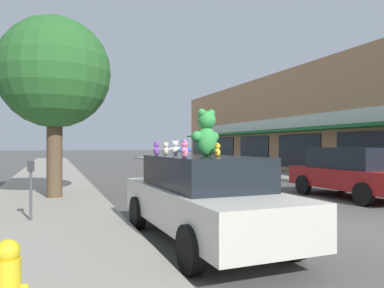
% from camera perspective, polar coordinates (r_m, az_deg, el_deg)
% --- Properties ---
extents(ground_plane, '(260.00, 260.00, 0.00)m').
position_cam_1_polar(ground_plane, '(8.46, 25.67, -12.13)').
color(ground_plane, '#514F4C').
extents(sidewalk_near, '(3.44, 90.00, 0.15)m').
position_cam_1_polar(sidewalk_near, '(6.00, -22.57, -16.45)').
color(sidewalk_near, gray).
rests_on(sidewalk_near, ground_plane).
extents(storefront_row, '(15.01, 37.33, 6.58)m').
position_cam_1_polar(storefront_row, '(27.93, 27.10, 2.97)').
color(storefront_row, tan).
rests_on(storefront_row, ground_plane).
extents(plush_art_car, '(1.99, 4.83, 1.55)m').
position_cam_1_polar(plush_art_car, '(6.83, 1.66, -8.04)').
color(plush_art_car, beige).
rests_on(plush_art_car, ground_plane).
extents(teddy_bear_giant, '(0.64, 0.47, 0.85)m').
position_cam_1_polar(teddy_bear_giant, '(6.72, 2.20, 1.59)').
color(teddy_bear_giant, green).
rests_on(teddy_bear_giant, plush_art_car).
extents(teddy_bear_blue, '(0.22, 0.15, 0.29)m').
position_cam_1_polar(teddy_bear_blue, '(6.25, -1.12, -0.74)').
color(teddy_bear_blue, blue).
rests_on(teddy_bear_blue, plush_art_car).
extents(teddy_bear_purple, '(0.17, 0.20, 0.27)m').
position_cam_1_polar(teddy_bear_purple, '(7.38, -5.44, -0.72)').
color(teddy_bear_purple, purple).
rests_on(teddy_bear_purple, plush_art_car).
extents(teddy_bear_cream, '(0.17, 0.18, 0.26)m').
position_cam_1_polar(teddy_bear_cream, '(7.64, -3.98, -0.74)').
color(teddy_bear_cream, beige).
rests_on(teddy_bear_cream, plush_art_car).
extents(teddy_bear_white, '(0.22, 0.17, 0.30)m').
position_cam_1_polar(teddy_bear_white, '(7.61, -2.55, -0.62)').
color(teddy_bear_white, white).
rests_on(teddy_bear_white, plush_art_car).
extents(teddy_bear_yellow, '(0.15, 0.18, 0.24)m').
position_cam_1_polar(teddy_bear_yellow, '(6.50, 3.91, -0.93)').
color(teddy_bear_yellow, yellow).
rests_on(teddy_bear_yellow, plush_art_car).
extents(teddy_bear_pink, '(0.16, 0.22, 0.29)m').
position_cam_1_polar(teddy_bear_pink, '(5.77, -1.16, -0.79)').
color(teddy_bear_pink, pink).
rests_on(teddy_bear_pink, plush_art_car).
extents(parked_car_far_center, '(1.99, 4.44, 1.68)m').
position_cam_1_polar(parked_car_far_center, '(13.50, 23.19, -3.87)').
color(parked_car_far_center, maroon).
rests_on(parked_car_far_center, ground_plane).
extents(street_tree, '(3.44, 3.44, 5.60)m').
position_cam_1_polar(street_tree, '(12.56, -20.20, 10.06)').
color(street_tree, brown).
rests_on(street_tree, sidewalk_near).
extents(fire_hydrant, '(0.33, 0.22, 0.79)m').
position_cam_1_polar(fire_hydrant, '(3.82, -26.29, -18.67)').
color(fire_hydrant, yellow).
rests_on(fire_hydrant, sidewalk_near).
extents(parking_meter, '(0.14, 0.10, 1.27)m').
position_cam_1_polar(parking_meter, '(8.73, -23.35, -5.42)').
color(parking_meter, '#4C4C51').
rests_on(parking_meter, sidewalk_near).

